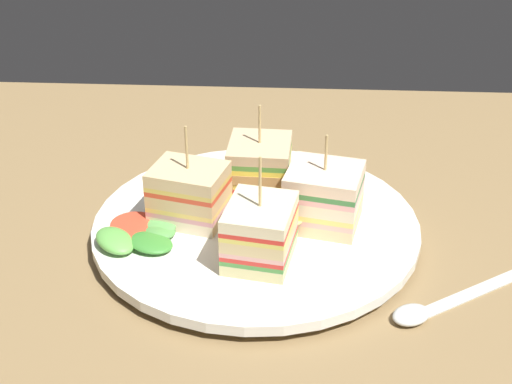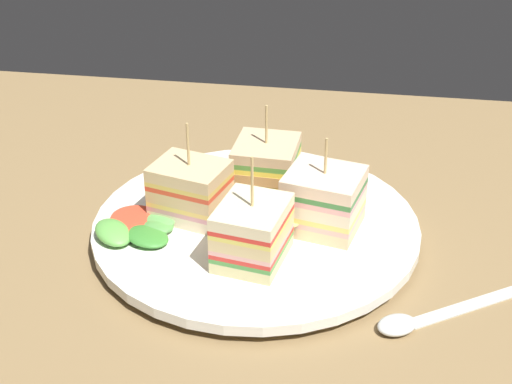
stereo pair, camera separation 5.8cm
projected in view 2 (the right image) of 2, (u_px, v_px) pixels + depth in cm
name	position (u px, v px, depth cm)	size (l,w,h in cm)	color
ground_plane	(256.00, 244.00, 67.02)	(121.41, 74.86, 1.80)	olive
plate	(256.00, 227.00, 66.06)	(29.75, 29.75, 1.73)	white
sandwich_wedge_0	(192.00, 189.00, 65.49)	(7.54, 6.61, 9.29)	beige
sandwich_wedge_1	(252.00, 232.00, 59.24)	(6.29, 7.26, 9.59)	beige
sandwich_wedge_2	(323.00, 201.00, 63.45)	(7.58, 7.17, 8.77)	#E9BE8D
sandwich_wedge_3	(267.00, 166.00, 69.63)	(6.13, 6.70, 8.84)	beige
chip_pile	(273.00, 219.00, 64.10)	(7.49, 6.99, 1.87)	#E4D171
salad_garnish	(137.00, 227.00, 63.60)	(8.10, 7.72, 1.65)	#4E9144
spoon	(419.00, 319.00, 55.72)	(12.58, 9.17, 1.00)	silver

